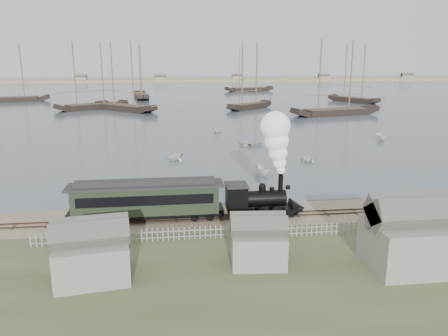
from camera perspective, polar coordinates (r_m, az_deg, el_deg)
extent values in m
plane|color=gray|center=(44.79, -1.14, -5.62)|extent=(600.00, 600.00, 0.00)
cube|color=#404E5C|center=(212.51, -5.93, 10.04)|extent=(600.00, 336.00, 0.06)
cube|color=#3A2720|center=(42.43, -0.79, -6.63)|extent=(120.00, 0.08, 0.12)
cube|color=#3A2720|center=(43.36, -0.93, -6.17)|extent=(120.00, 0.08, 0.12)
cube|color=#403529|center=(42.92, -0.86, -6.48)|extent=(120.00, 1.80, 0.06)
cube|color=tan|center=(292.35, -6.28, 11.14)|extent=(500.00, 20.00, 1.80)
cube|color=black|center=(43.38, 5.24, -5.31)|extent=(7.22, 2.12, 0.27)
cylinder|color=black|center=(42.95, 4.72, -4.00)|extent=(4.46, 1.59, 1.59)
cube|color=black|center=(42.48, 1.63, -3.86)|extent=(1.91, 2.34, 2.44)
cube|color=#29292B|center=(42.11, 1.64, -2.22)|extent=(2.12, 2.55, 0.13)
cylinder|color=black|center=(42.97, 7.40, -2.07)|extent=(0.47, 0.47, 1.70)
sphere|color=black|center=(42.62, 5.03, -2.40)|extent=(0.68, 0.68, 0.68)
cone|color=black|center=(44.23, 9.57, -5.21)|extent=(1.49, 2.12, 2.12)
cube|color=black|center=(43.26, 8.34, -2.50)|extent=(0.37, 0.37, 0.37)
cube|color=black|center=(42.54, -10.03, -5.89)|extent=(14.61, 2.40, 0.37)
cube|color=black|center=(42.06, -10.11, -4.02)|extent=(13.57, 2.61, 2.61)
cube|color=black|center=(40.72, -10.22, -4.25)|extent=(12.52, 0.06, 0.94)
cube|color=black|center=(43.24, -10.04, -3.15)|extent=(12.52, 0.06, 0.94)
cube|color=#29292B|center=(41.66, -10.19, -2.25)|extent=(14.61, 2.82, 0.19)
cube|color=#29292B|center=(41.58, -10.21, -1.84)|extent=(13.04, 1.25, 0.47)
imported|color=silver|center=(46.24, -16.57, -5.14)|extent=(2.80, 3.61, 0.69)
imported|color=silver|center=(66.47, -6.48, 1.71)|extent=(4.13, 4.25, 1.71)
imported|color=silver|center=(57.88, 4.87, -0.35)|extent=(3.54, 2.25, 1.28)
imported|color=silver|center=(77.67, 3.54, 3.26)|extent=(3.08, 4.21, 0.85)
imported|color=silver|center=(66.44, 10.95, 1.42)|extent=(3.60, 3.65, 1.45)
imported|color=silver|center=(87.28, 19.78, 3.81)|extent=(3.52, 1.73, 1.30)
imported|color=silver|center=(91.04, -0.99, 5.11)|extent=(3.73, 3.61, 1.50)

